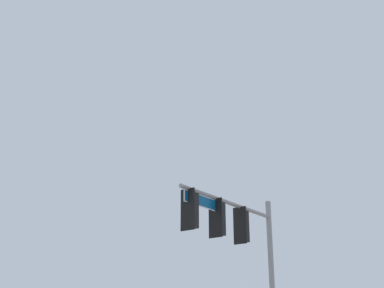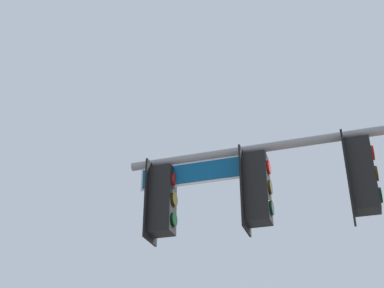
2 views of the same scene
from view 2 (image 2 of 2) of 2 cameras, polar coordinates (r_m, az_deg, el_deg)
name	(u,v)px [view 2 (image 2 of 2)]	position (r m, az deg, el deg)	size (l,w,h in m)	color
signal_pole_near	(332,209)	(7.77, 14.75, -6.73)	(5.56, 0.83, 6.29)	gray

